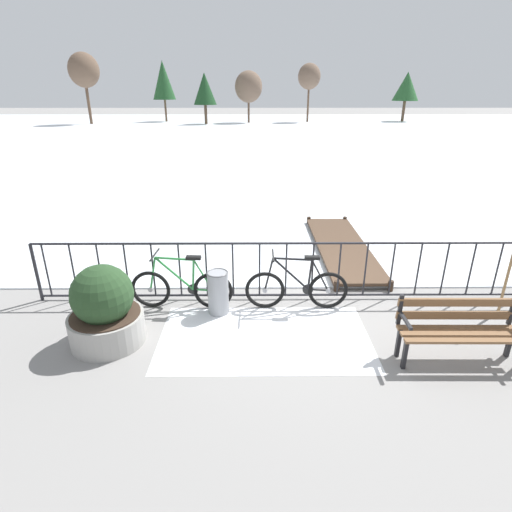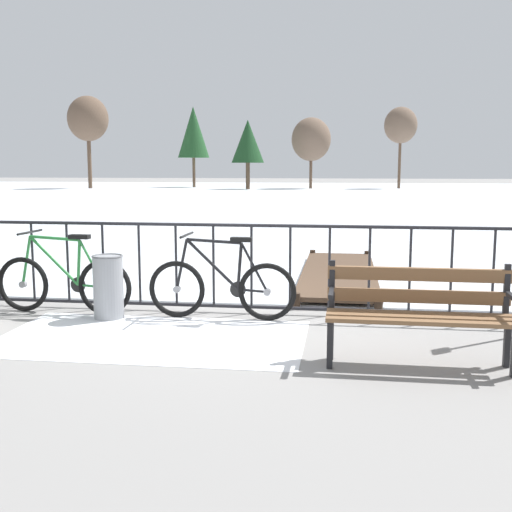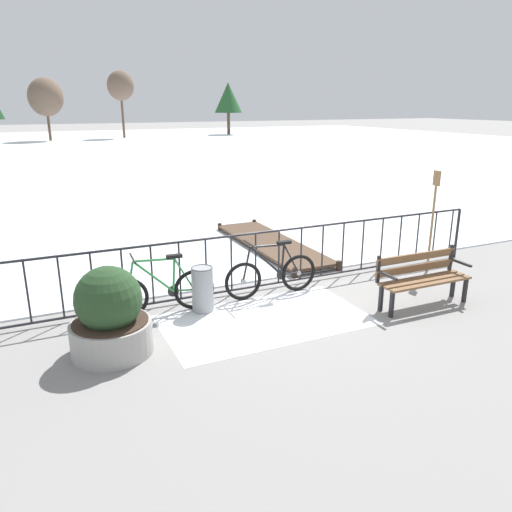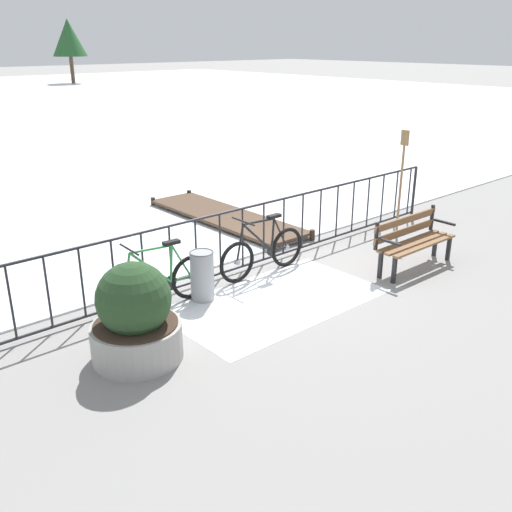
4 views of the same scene
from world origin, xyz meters
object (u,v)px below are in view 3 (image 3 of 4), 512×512
object	(u,v)px
park_bench	(421,275)
oar_upright	(433,215)
bicycle_near_railing	(162,292)
planter_with_shrub	(110,316)
trash_bin	(202,289)
bicycle_second	(272,275)

from	to	relation	value
park_bench	oar_upright	xyz separation A→B (m)	(1.32, 1.21, 0.63)
bicycle_near_railing	park_bench	bearing A→B (deg)	-19.73
park_bench	planter_with_shrub	xyz separation A→B (m)	(-4.86, 0.43, 0.02)
bicycle_near_railing	oar_upright	world-z (taller)	oar_upright
planter_with_shrub	trash_bin	xyz separation A→B (m)	(1.55, 0.81, -0.15)
trash_bin	park_bench	bearing A→B (deg)	-20.60
bicycle_near_railing	planter_with_shrub	world-z (taller)	planter_with_shrub
park_bench	oar_upright	size ratio (longest dim) A/B	0.81
trash_bin	bicycle_near_railing	bearing A→B (deg)	165.14
oar_upright	park_bench	bearing A→B (deg)	-137.53
bicycle_near_railing	park_bench	distance (m)	4.18
bicycle_near_railing	planter_with_shrub	xyz separation A→B (m)	(-0.93, -0.98, 0.16)
bicycle_near_railing	park_bench	size ratio (longest dim) A/B	1.07
park_bench	bicycle_near_railing	bearing A→B (deg)	160.27
planter_with_shrub	oar_upright	distance (m)	6.26
bicycle_near_railing	park_bench	xyz separation A→B (m)	(3.93, -1.41, 0.14)
bicycle_near_railing	planter_with_shrub	size ratio (longest dim) A/B	1.43
bicycle_second	trash_bin	size ratio (longest dim) A/B	2.34
planter_with_shrub	oar_upright	size ratio (longest dim) A/B	0.60
park_bench	trash_bin	distance (m)	3.55
bicycle_near_railing	trash_bin	distance (m)	0.64
planter_with_shrub	oar_upright	xyz separation A→B (m)	(6.19, 0.78, 0.61)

